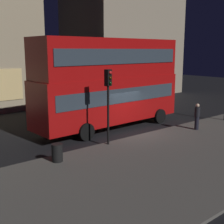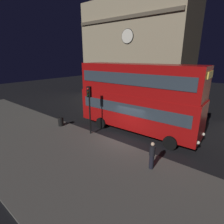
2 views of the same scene
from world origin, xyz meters
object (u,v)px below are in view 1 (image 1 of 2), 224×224
traffic_light_near_kerb (108,91)px  pedestrian (197,116)px  double_decker_bus (109,80)px  litter_bin (57,153)px

traffic_light_near_kerb → pedestrian: 6.65m
double_decker_bus → pedestrian: double_decker_bus is taller
double_decker_bus → litter_bin: bearing=-150.8°
traffic_light_near_kerb → double_decker_bus: bearing=38.7°
double_decker_bus → traffic_light_near_kerb: double_decker_bus is taller
double_decker_bus → traffic_light_near_kerb: (-2.55, -3.05, -0.21)m
double_decker_bus → traffic_light_near_kerb: 3.98m
double_decker_bus → pedestrian: 6.03m
traffic_light_near_kerb → litter_bin: traffic_light_near_kerb is taller
double_decker_bus → traffic_light_near_kerb: bearing=-131.6°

